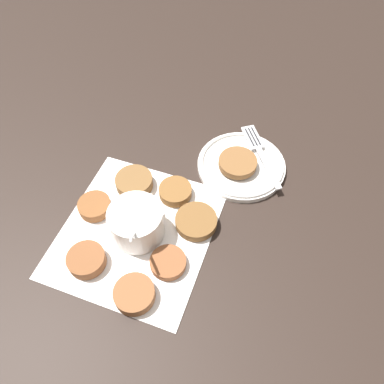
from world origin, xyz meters
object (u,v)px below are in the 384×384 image
sauce_bowl (137,224)px  serving_plate (241,165)px  fritter_on_plate (238,163)px  fork (259,149)px

sauce_bowl → serving_plate: bearing=-23.4°
sauce_bowl → fritter_on_plate: bearing=-23.4°
serving_plate → fork: size_ratio=1.29×
fritter_on_plate → fork: bearing=-20.0°
sauce_bowl → fork: sauce_bowl is taller
fork → serving_plate: bearing=160.9°
serving_plate → fork: (0.05, -0.02, 0.01)m
fritter_on_plate → fork: size_ratio=0.55×
serving_plate → fritter_on_plate: 0.02m
fritter_on_plate → sauce_bowl: bearing=156.6°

